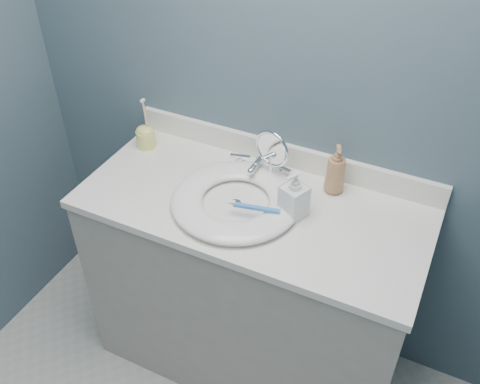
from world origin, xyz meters
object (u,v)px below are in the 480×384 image
Objects in this scene: makeup_mirror at (272,155)px; soap_bottle_amber at (336,169)px; soap_bottle_clear at (294,194)px; toothbrush_holder at (146,136)px.

soap_bottle_amber is (0.22, 0.04, -0.02)m from makeup_mirror.
soap_bottle_amber is 1.07× the size of soap_bottle_clear.
soap_bottle_clear is at bearing -11.00° from toothbrush_holder.
toothbrush_holder reaches higher than soap_bottle_clear.
soap_bottle_amber is at bearing 26.06° from makeup_mirror.
toothbrush_holder is at bearing -167.56° from soap_bottle_clear.
makeup_mirror is at bearing 168.60° from soap_bottle_amber.
toothbrush_holder is at bearing 161.50° from soap_bottle_amber.
soap_bottle_amber is 0.20m from soap_bottle_clear.
soap_bottle_amber is at bearing 89.42° from soap_bottle_clear.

